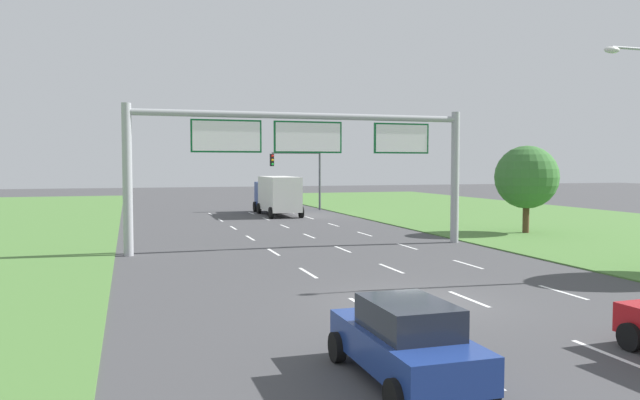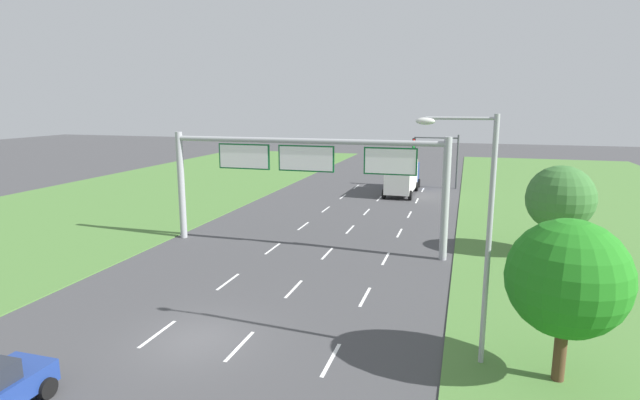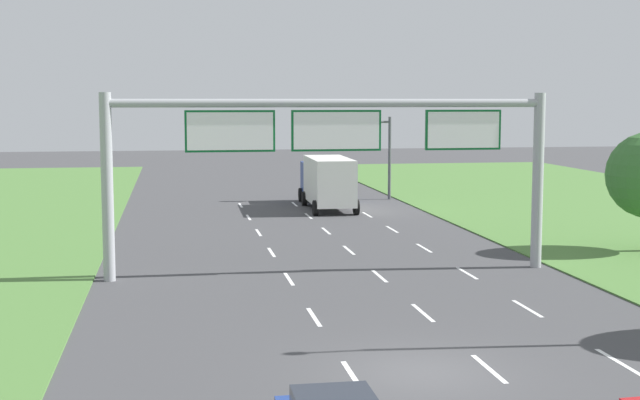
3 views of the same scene
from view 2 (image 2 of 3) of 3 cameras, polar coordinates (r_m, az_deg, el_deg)
name	(u,v)px [view 2 (image 2 of 3)]	position (r m, az deg, el deg)	size (l,w,h in m)	color
ground_plane	(198,340)	(20.18, -13.81, -15.25)	(200.00, 200.00, 0.00)	#424244
grass_verge_left	(0,233)	(40.67, -32.73, -3.23)	(24.00, 120.00, 0.06)	#4C7A38
lane_dashes_inner_left	(253,263)	(28.34, -7.71, -7.20)	(0.14, 56.40, 0.01)	white
lane_dashes_inner_right	(312,269)	(27.15, -0.89, -7.92)	(0.14, 56.40, 0.01)	white
lane_dashes_slip	(376,276)	(26.37, 6.47, -8.58)	(0.14, 56.40, 0.01)	white
box_truck	(403,176)	(49.93, 9.44, 2.75)	(2.81, 8.58, 3.20)	navy
sign_gantry	(305,168)	(30.01, -1.75, 3.66)	(17.24, 0.44, 7.00)	#9EA0A5
traffic_light_mast	(439,151)	(53.59, 13.40, 5.45)	(4.76, 0.49, 5.60)	#47494F
street_lamp	(478,219)	(17.15, 17.60, -2.14)	(2.61, 0.32, 8.50)	#9EA0A5
roadside_tree_near	(567,279)	(17.41, 26.42, -8.05)	(3.73, 3.73, 5.37)	#513823
roadside_tree_mid	(560,199)	(31.74, 25.77, 0.14)	(3.81, 3.81, 5.35)	#513823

